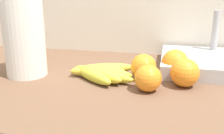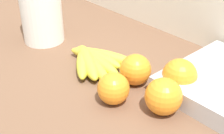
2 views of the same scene
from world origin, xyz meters
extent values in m
cube|color=silver|center=(0.00, 0.36, 0.65)|extent=(2.32, 0.06, 1.30)
ellipsoid|color=gold|center=(-0.11, -0.01, 0.93)|extent=(0.15, 0.13, 0.04)
ellipsoid|color=yellow|center=(-0.10, -0.01, 0.94)|extent=(0.18, 0.12, 0.04)
ellipsoid|color=gold|center=(-0.09, 0.00, 0.93)|extent=(0.21, 0.09, 0.03)
ellipsoid|color=yellow|center=(-0.09, 0.02, 0.93)|extent=(0.20, 0.05, 0.03)
ellipsoid|color=yellow|center=(-0.10, 0.03, 0.93)|extent=(0.16, 0.06, 0.04)
ellipsoid|color=gold|center=(-0.09, 0.04, 0.93)|extent=(0.20, 0.12, 0.04)
sphere|color=orange|center=(0.15, 0.00, 0.96)|extent=(0.08, 0.08, 0.08)
sphere|color=orange|center=(0.06, -0.06, 0.95)|extent=(0.07, 0.07, 0.07)
sphere|color=orange|center=(0.13, 0.09, 0.96)|extent=(0.08, 0.08, 0.08)
sphere|color=orange|center=(0.04, 0.04, 0.95)|extent=(0.08, 0.08, 0.08)
cylinder|color=white|center=(-0.33, 0.00, 1.04)|extent=(0.12, 0.12, 0.24)
cylinder|color=gray|center=(-0.33, 0.00, 1.05)|extent=(0.02, 0.02, 0.27)
cube|color=#B7BABF|center=(0.26, 0.17, 0.94)|extent=(0.36, 0.29, 0.04)
cylinder|color=#B2B2B7|center=(0.26, 0.28, 1.03)|extent=(0.02, 0.02, 0.14)
camera|label=1|loc=(0.11, -0.75, 1.21)|focal=44.09mm
camera|label=2|loc=(0.48, -0.44, 1.35)|focal=50.47mm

